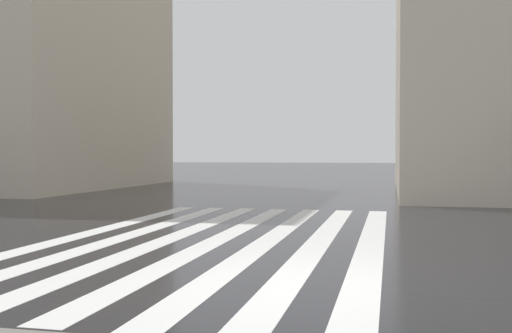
% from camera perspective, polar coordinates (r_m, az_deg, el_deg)
% --- Properties ---
extents(ground_plane, '(220.00, 220.00, 0.00)m').
position_cam_1_polar(ground_plane, '(7.96, 5.31, -11.25)').
color(ground_plane, black).
extents(zebra_crossing, '(13.00, 6.50, 0.01)m').
position_cam_1_polar(zebra_crossing, '(12.30, -3.29, -6.80)').
color(zebra_crossing, silver).
rests_on(zebra_crossing, ground_plane).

